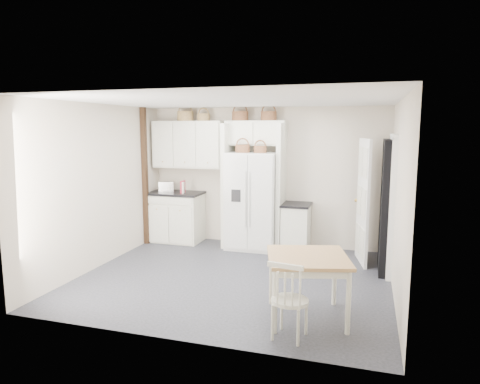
% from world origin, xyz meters
% --- Properties ---
extents(floor, '(4.50, 4.50, 0.00)m').
position_xyz_m(floor, '(0.00, 0.00, 0.00)').
color(floor, '#222329').
rests_on(floor, ground).
extents(ceiling, '(4.50, 4.50, 0.00)m').
position_xyz_m(ceiling, '(0.00, 0.00, 2.60)').
color(ceiling, white).
rests_on(ceiling, wall_back).
extents(wall_back, '(4.50, 0.00, 4.50)m').
position_xyz_m(wall_back, '(0.00, 2.00, 1.30)').
color(wall_back, beige).
rests_on(wall_back, floor).
extents(wall_left, '(0.00, 4.00, 4.00)m').
position_xyz_m(wall_left, '(-2.25, 0.00, 1.30)').
color(wall_left, beige).
rests_on(wall_left, floor).
extents(wall_right, '(0.00, 4.00, 4.00)m').
position_xyz_m(wall_right, '(2.25, 0.00, 1.30)').
color(wall_right, beige).
rests_on(wall_right, floor).
extents(refrigerator, '(0.92, 0.74, 1.78)m').
position_xyz_m(refrigerator, '(-0.15, 1.66, 0.89)').
color(refrigerator, silver).
rests_on(refrigerator, floor).
extents(base_cab_left, '(1.01, 0.64, 0.93)m').
position_xyz_m(base_cab_left, '(-1.73, 1.70, 0.47)').
color(base_cab_left, white).
rests_on(base_cab_left, floor).
extents(base_cab_right, '(0.47, 0.56, 0.83)m').
position_xyz_m(base_cab_right, '(0.65, 1.70, 0.41)').
color(base_cab_right, white).
rests_on(base_cab_right, floor).
extents(dining_table, '(1.11, 1.11, 0.76)m').
position_xyz_m(dining_table, '(1.23, -1.06, 0.38)').
color(dining_table, '#AD8C4C').
rests_on(dining_table, floor).
extents(windsor_chair, '(0.46, 0.42, 0.82)m').
position_xyz_m(windsor_chair, '(1.12, -1.59, 0.41)').
color(windsor_chair, white).
rests_on(windsor_chair, floor).
extents(counter_left, '(1.05, 0.68, 0.04)m').
position_xyz_m(counter_left, '(-1.73, 1.70, 0.96)').
color(counter_left, black).
rests_on(counter_left, base_cab_left).
extents(counter_right, '(0.51, 0.60, 0.04)m').
position_xyz_m(counter_right, '(0.65, 1.70, 0.85)').
color(counter_right, black).
rests_on(counter_right, base_cab_right).
extents(toaster, '(0.32, 0.25, 0.20)m').
position_xyz_m(toaster, '(-1.93, 1.70, 1.08)').
color(toaster, silver).
rests_on(toaster, counter_left).
extents(cookbook_red, '(0.04, 0.16, 0.24)m').
position_xyz_m(cookbook_red, '(-1.54, 1.62, 1.10)').
color(cookbook_red, '#B82538').
rests_on(cookbook_red, counter_left).
extents(cookbook_cream, '(0.06, 0.15, 0.22)m').
position_xyz_m(cookbook_cream, '(-1.53, 1.62, 1.09)').
color(cookbook_cream, silver).
rests_on(cookbook_cream, counter_left).
extents(basket_upper_b, '(0.32, 0.32, 0.19)m').
position_xyz_m(basket_upper_b, '(-1.56, 1.83, 2.44)').
color(basket_upper_b, olive).
rests_on(basket_upper_b, upper_cabinet).
extents(basket_upper_c, '(0.24, 0.24, 0.14)m').
position_xyz_m(basket_upper_c, '(-1.18, 1.83, 2.42)').
color(basket_upper_c, olive).
rests_on(basket_upper_c, upper_cabinet).
extents(basket_bridge_a, '(0.31, 0.31, 0.17)m').
position_xyz_m(basket_bridge_a, '(-0.46, 1.83, 2.44)').
color(basket_bridge_a, '#52311E').
rests_on(basket_bridge_a, bridge_cabinet).
extents(basket_bridge_b, '(0.29, 0.29, 0.17)m').
position_xyz_m(basket_bridge_b, '(0.09, 1.83, 2.43)').
color(basket_bridge_b, '#52311E').
rests_on(basket_bridge_b, bridge_cabinet).
extents(basket_fridge_a, '(0.26, 0.26, 0.14)m').
position_xyz_m(basket_fridge_a, '(-0.33, 1.56, 1.85)').
color(basket_fridge_a, '#52311E').
rests_on(basket_fridge_a, refrigerator).
extents(basket_fridge_b, '(0.23, 0.23, 0.12)m').
position_xyz_m(basket_fridge_b, '(-0.00, 1.56, 1.84)').
color(basket_fridge_b, '#52311E').
rests_on(basket_fridge_b, refrigerator).
extents(upper_cabinet, '(1.40, 0.34, 0.90)m').
position_xyz_m(upper_cabinet, '(-1.50, 1.83, 1.90)').
color(upper_cabinet, white).
rests_on(upper_cabinet, wall_back).
extents(bridge_cabinet, '(1.12, 0.34, 0.45)m').
position_xyz_m(bridge_cabinet, '(-0.15, 1.83, 2.12)').
color(bridge_cabinet, white).
rests_on(bridge_cabinet, wall_back).
extents(fridge_panel_left, '(0.08, 0.60, 2.30)m').
position_xyz_m(fridge_panel_left, '(-0.66, 1.70, 1.15)').
color(fridge_panel_left, white).
rests_on(fridge_panel_left, floor).
extents(fridge_panel_right, '(0.08, 0.60, 2.30)m').
position_xyz_m(fridge_panel_right, '(0.36, 1.70, 1.15)').
color(fridge_panel_right, white).
rests_on(fridge_panel_right, floor).
extents(trim_post, '(0.09, 0.09, 2.60)m').
position_xyz_m(trim_post, '(-2.20, 1.35, 1.30)').
color(trim_post, black).
rests_on(trim_post, floor).
extents(doorway_void, '(0.18, 0.85, 2.05)m').
position_xyz_m(doorway_void, '(2.16, 1.00, 1.02)').
color(doorway_void, black).
rests_on(doorway_void, floor).
extents(door_slab, '(0.21, 0.79, 2.05)m').
position_xyz_m(door_slab, '(1.80, 1.33, 1.02)').
color(door_slab, white).
rests_on(door_slab, floor).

